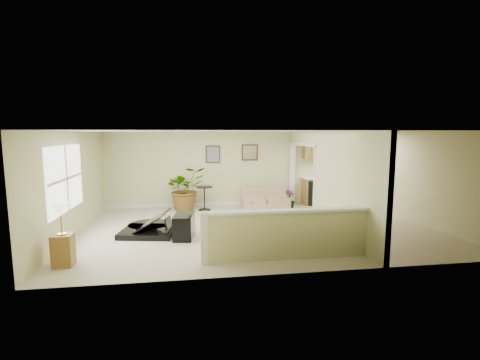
{
  "coord_description": "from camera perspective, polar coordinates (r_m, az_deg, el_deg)",
  "views": [
    {
      "loc": [
        -1.76,
        -8.64,
        2.45
      ],
      "look_at": [
        -0.42,
        0.4,
        1.22
      ],
      "focal_mm": 26.0,
      "sensor_mm": 36.0,
      "label": 1
    }
  ],
  "objects": [
    {
      "name": "left_wall",
      "position": [
        9.14,
        -25.8,
        -0.62
      ],
      "size": [
        0.04,
        6.0,
        2.5
      ],
      "primitive_type": "cube",
      "color": "#C1BF84",
      "rests_on": "floor"
    },
    {
      "name": "wall_mirror",
      "position": [
        11.81,
        1.61,
        4.54
      ],
      "size": [
        0.55,
        0.04,
        0.55
      ],
      "color": "#3B2815",
      "rests_on": "back_wall"
    },
    {
      "name": "pony_half_wall",
      "position": [
        6.88,
        7.47,
        -8.69
      ],
      "size": [
        3.42,
        0.22,
        1.0
      ],
      "color": "#C1BF84",
      "rests_on": "floor"
    },
    {
      "name": "piano_bench",
      "position": [
        8.36,
        -9.14,
        -7.45
      ],
      "size": [
        0.54,
        0.89,
        0.56
      ],
      "primitive_type": "cube",
      "rotation": [
        0.0,
        0.0,
        -0.13
      ],
      "color": "black",
      "rests_on": "floor"
    },
    {
      "name": "piano",
      "position": [
        8.86,
        -14.92,
        -5.25
      ],
      "size": [
        1.66,
        1.68,
        1.21
      ],
      "rotation": [
        0.0,
        0.0,
        -0.18
      ],
      "color": "black",
      "rests_on": "floor"
    },
    {
      "name": "kitchen_cabinets",
      "position": [
        12.51,
        14.95,
        0.18
      ],
      "size": [
        2.36,
        0.65,
        2.33
      ],
      "color": "brown",
      "rests_on": "floor"
    },
    {
      "name": "right_wall",
      "position": [
        10.74,
        27.29,
        0.42
      ],
      "size": [
        0.04,
        6.0,
        2.5
      ],
      "primitive_type": "cube",
      "color": "#C1BF84",
      "rests_on": "floor"
    },
    {
      "name": "left_window",
      "position": [
        8.64,
        -26.75,
        0.22
      ],
      "size": [
        0.05,
        2.15,
        1.45
      ],
      "primitive_type": "cube",
      "color": "white",
      "rests_on": "left_wall"
    },
    {
      "name": "palm_plant",
      "position": [
        11.3,
        -8.97,
        -1.41
      ],
      "size": [
        1.56,
        1.47,
        1.39
      ],
      "color": "black",
      "rests_on": "floor"
    },
    {
      "name": "front_wall",
      "position": [
        6.03,
        8.73,
        -3.88
      ],
      "size": [
        9.0,
        0.04,
        2.5
      ],
      "primitive_type": "cube",
      "color": "#C1BF84",
      "rests_on": "floor"
    },
    {
      "name": "kitchen_vinyl",
      "position": [
        10.24,
        20.66,
        -6.64
      ],
      "size": [
        2.7,
        6.0,
        0.01
      ],
      "primitive_type": "cube",
      "color": "tan",
      "rests_on": "floor"
    },
    {
      "name": "accent_table",
      "position": [
        11.13,
        -5.87,
        -2.46
      ],
      "size": [
        0.53,
        0.53,
        0.77
      ],
      "color": "black",
      "rests_on": "floor"
    },
    {
      "name": "floor",
      "position": [
        9.15,
        2.98,
        -7.84
      ],
      "size": [
        9.0,
        9.0,
        0.0
      ],
      "primitive_type": "plane",
      "color": "beige",
      "rests_on": "ground"
    },
    {
      "name": "back_wall",
      "position": [
        11.84,
        0.15,
        1.88
      ],
      "size": [
        9.0,
        0.04,
        2.5
      ],
      "primitive_type": "cube",
      "color": "#C1BF84",
      "rests_on": "floor"
    },
    {
      "name": "wall_art_left",
      "position": [
        11.66,
        -4.46,
        4.23
      ],
      "size": [
        0.48,
        0.04,
        0.58
      ],
      "color": "#3B2815",
      "rests_on": "back_wall"
    },
    {
      "name": "interior_partition",
      "position": [
        9.66,
        13.26,
        0.16
      ],
      "size": [
        0.18,
        5.99,
        2.5
      ],
      "color": "#C1BF84",
      "rests_on": "floor"
    },
    {
      "name": "ceiling",
      "position": [
        8.82,
        3.1,
        8.0
      ],
      "size": [
        9.0,
        6.0,
        0.04
      ],
      "primitive_type": "cube",
      "color": "silver",
      "rests_on": "back_wall"
    },
    {
      "name": "loveseat",
      "position": [
        11.5,
        4.11,
        -2.95
      ],
      "size": [
        1.53,
        0.89,
        0.87
      ],
      "rotation": [
        0.0,
        0.0,
        -0.02
      ],
      "color": "tan",
      "rests_on": "floor"
    },
    {
      "name": "lamp_stand",
      "position": [
        7.28,
        -27.12,
        -8.69
      ],
      "size": [
        0.36,
        0.36,
        1.19
      ],
      "color": "brown",
      "rests_on": "floor"
    },
    {
      "name": "small_plant",
      "position": [
        11.42,
        8.06,
        -3.42
      ],
      "size": [
        0.45,
        0.45,
        0.62
      ],
      "color": "black",
      "rests_on": "floor"
    }
  ]
}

